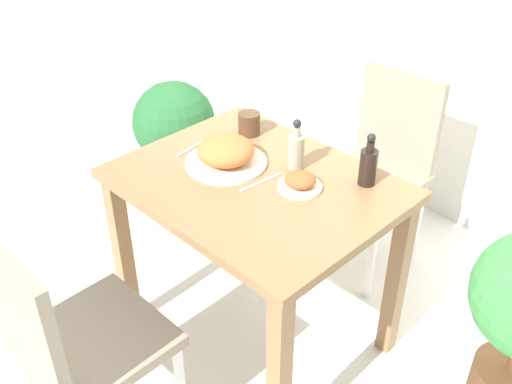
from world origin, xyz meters
TOP-DOWN VIEW (x-y plane):
  - ground_plane at (0.00, 0.00)m, footprint 16.00×16.00m
  - dining_table at (0.00, 0.00)m, footprint 0.96×0.75m
  - chair_near at (-0.03, -0.76)m, footprint 0.42×0.42m
  - chair_far at (0.01, 0.77)m, footprint 0.42×0.42m
  - food_plate at (-0.16, 0.00)m, footprint 0.30×0.30m
  - side_plate at (0.14, 0.07)m, footprint 0.15×0.15m
  - drink_cup at (-0.26, 0.22)m, footprint 0.09×0.09m
  - sauce_bottle at (0.04, 0.16)m, footprint 0.06×0.06m
  - condiment_bottle at (0.28, 0.26)m, footprint 0.06×0.06m
  - fork_utensil at (-0.34, 0.00)m, footprint 0.04×0.19m
  - spoon_utensil at (0.02, 0.00)m, footprint 0.03×0.18m
  - potted_plant_left at (-0.88, 0.31)m, footprint 0.41×0.41m

SIDE VIEW (x-z plane):
  - ground_plane at x=0.00m, z-range 0.00..0.00m
  - potted_plant_left at x=-0.88m, z-range 0.11..0.87m
  - chair_near at x=-0.03m, z-range 0.07..0.99m
  - chair_far at x=0.01m, z-range 0.07..0.99m
  - dining_table at x=0.00m, z-range 0.25..1.02m
  - fork_utensil at x=-0.34m, z-range 0.76..0.77m
  - spoon_utensil at x=0.02m, z-range 0.76..0.77m
  - side_plate at x=0.14m, z-range 0.76..0.82m
  - drink_cup at x=-0.26m, z-range 0.76..0.85m
  - food_plate at x=-0.16m, z-range 0.76..0.86m
  - sauce_bottle at x=0.04m, z-range 0.74..0.94m
  - condiment_bottle at x=0.28m, z-range 0.74..0.94m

